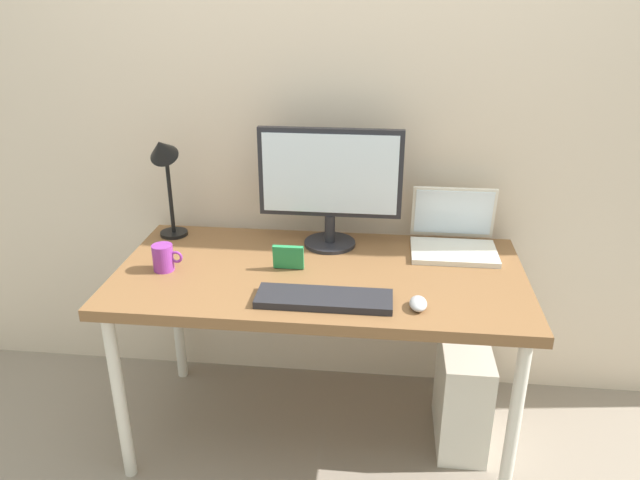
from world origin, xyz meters
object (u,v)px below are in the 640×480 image
(desk, at_px, (320,286))
(photo_frame, at_px, (288,257))
(desk_lamp, at_px, (164,164))
(keyboard, at_px, (324,299))
(monitor, at_px, (330,181))
(computer_tower, at_px, (462,393))
(mouse, at_px, (418,304))
(coffee_mug, at_px, (164,258))
(laptop, at_px, (454,235))

(desk, distance_m, photo_frame, 0.16)
(desk_lamp, xyz_separation_m, keyboard, (0.67, -0.46, -0.29))
(monitor, relative_size, computer_tower, 1.29)
(monitor, distance_m, computer_tower, 0.96)
(monitor, xyz_separation_m, mouse, (0.33, -0.47, -0.25))
(coffee_mug, bearing_deg, mouse, -11.41)
(coffee_mug, xyz_separation_m, photo_frame, (0.44, 0.06, -0.00))
(laptop, xyz_separation_m, mouse, (-0.15, -0.48, -0.04))
(desk_lamp, bearing_deg, laptop, 0.74)
(desk, height_order, laptop, laptop)
(desk, distance_m, computer_tower, 0.71)
(monitor, relative_size, coffee_mug, 4.96)
(laptop, bearing_deg, desk_lamp, -179.26)
(laptop, xyz_separation_m, keyboard, (-0.45, -0.47, -0.05))
(monitor, distance_m, mouse, 0.62)
(desk_lamp, relative_size, coffee_mug, 3.98)
(desk, relative_size, mouse, 16.17)
(coffee_mug, bearing_deg, computer_tower, 4.05)
(desk_lamp, height_order, mouse, desk_lamp)
(monitor, distance_m, laptop, 0.52)
(keyboard, relative_size, photo_frame, 4.00)
(computer_tower, bearing_deg, desk, -177.44)
(coffee_mug, bearing_deg, monitor, 26.84)
(computer_tower, bearing_deg, desk_lamp, 169.89)
(monitor, height_order, coffee_mug, monitor)
(monitor, bearing_deg, coffee_mug, -153.16)
(desk, distance_m, keyboard, 0.24)
(mouse, distance_m, computer_tower, 0.62)
(keyboard, distance_m, coffee_mug, 0.62)
(mouse, bearing_deg, keyboard, 178.51)
(keyboard, bearing_deg, mouse, -1.49)
(desk_lamp, distance_m, keyboard, 0.86)
(keyboard, bearing_deg, computer_tower, 26.16)
(laptop, distance_m, mouse, 0.51)
(coffee_mug, bearing_deg, desk, 5.51)
(keyboard, bearing_deg, coffee_mug, 163.79)
(desk, distance_m, coffee_mug, 0.57)
(mouse, bearing_deg, desk, 145.37)
(mouse, distance_m, photo_frame, 0.51)
(coffee_mug, relative_size, photo_frame, 0.99)
(laptop, bearing_deg, monitor, -178.19)
(monitor, bearing_deg, laptop, 1.81)
(photo_frame, bearing_deg, desk, -0.95)
(laptop, xyz_separation_m, coffee_mug, (-1.04, -0.30, -0.01))
(monitor, xyz_separation_m, computer_tower, (0.54, -0.21, -0.77))
(keyboard, bearing_deg, laptop, 46.53)
(coffee_mug, height_order, photo_frame, coffee_mug)
(coffee_mug, bearing_deg, laptop, 16.16)
(laptop, height_order, mouse, laptop)
(laptop, xyz_separation_m, computer_tower, (0.06, -0.22, -0.57))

